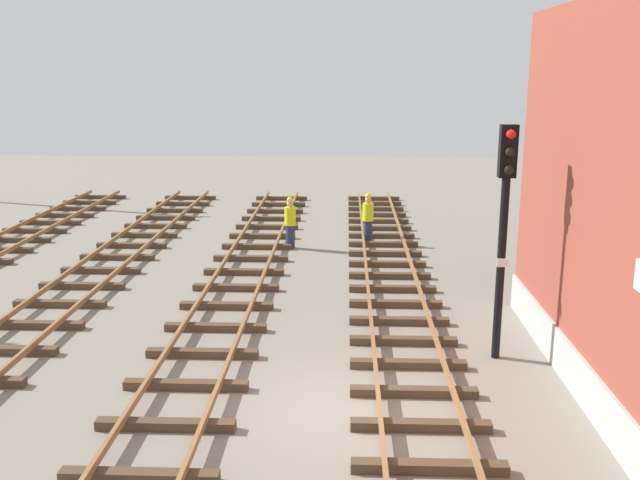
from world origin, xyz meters
TOP-DOWN VIEW (x-y plane):
  - ground_plane at (0.00, 0.00)m, footprint 80.00×80.00m
  - track_near_building at (1.48, 0.00)m, footprint 2.50×45.58m
  - track_centre at (-3.05, 0.00)m, footprint 2.50×45.58m
  - signal_mast at (3.47, 2.67)m, footprint 0.36×0.40m
  - track_worker_foreground at (-1.87, 12.40)m, footprint 0.40×0.40m
  - track_worker_distant at (0.93, 13.26)m, footprint 0.40×0.40m

SIDE VIEW (x-z plane):
  - ground_plane at x=0.00m, z-range 0.00..0.00m
  - track_near_building at x=1.48m, z-range -0.04..0.28m
  - track_centre at x=-3.05m, z-range -0.03..0.29m
  - track_worker_foreground at x=-1.87m, z-range -0.01..1.86m
  - track_worker_distant at x=0.93m, z-range -0.01..1.86m
  - signal_mast at x=3.47m, z-range 0.67..5.81m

